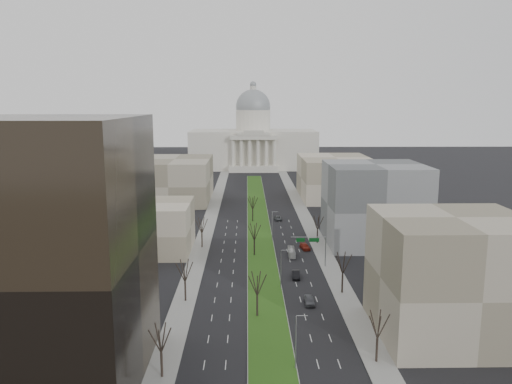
{
  "coord_description": "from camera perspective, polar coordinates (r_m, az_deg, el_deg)",
  "views": [
    {
      "loc": [
        -3.89,
        -53.15,
        42.04
      ],
      "look_at": [
        -1.07,
        106.26,
        13.2
      ],
      "focal_mm": 35.0,
      "sensor_mm": 36.0,
      "label": 1
    }
  ],
  "objects": [
    {
      "name": "tree_median_a",
      "position": [
        99.55,
        0.14,
        -10.36
      ],
      "size": [
        5.4,
        5.4,
        9.72
      ],
      "color": "black",
      "rests_on": "ground"
    },
    {
      "name": "building_glass_tower",
      "position": [
        81.52,
        -25.1,
        -6.43
      ],
      "size": [
        34.0,
        30.0,
        40.0
      ],
      "primitive_type": "cube",
      "color": "black",
      "rests_on": "ground"
    },
    {
      "name": "box_van",
      "position": [
        139.42,
        4.09,
        -6.86
      ],
      "size": [
        2.0,
        7.72,
        2.14
      ],
      "primitive_type": "imported",
      "rotation": [
        0.0,
        0.0,
        -0.03
      ],
      "color": "silver",
      "rests_on": "ground"
    },
    {
      "name": "tree_right_far",
      "position": [
        150.92,
        7.06,
        -3.44
      ],
      "size": [
        5.04,
        5.04,
        9.07
      ],
      "color": "black",
      "rests_on": "ground"
    },
    {
      "name": "car_red",
      "position": [
        145.95,
        5.61,
        -6.22
      ],
      "size": [
        3.08,
        5.67,
        1.56
      ],
      "primitive_type": "imported",
      "rotation": [
        0.0,
        0.0,
        0.17
      ],
      "color": "maroon",
      "rests_on": "ground"
    },
    {
      "name": "tree_right_near",
      "position": [
        85.69,
        13.77,
        -14.43
      ],
      "size": [
        5.16,
        5.16,
        9.29
      ],
      "color": "black",
      "rests_on": "ground"
    },
    {
      "name": "tree_right_mid",
      "position": [
        112.78,
        9.91,
        -7.92
      ],
      "size": [
        5.52,
        5.52,
        9.94
      ],
      "color": "black",
      "rests_on": "ground"
    },
    {
      "name": "tree_left_far",
      "position": [
        146.08,
        -6.23,
        -3.75
      ],
      "size": [
        5.28,
        5.28,
        9.5
      ],
      "color": "black",
      "rests_on": "ground"
    },
    {
      "name": "building_grey_right",
      "position": [
        153.0,
        13.35,
        -1.35
      ],
      "size": [
        28.0,
        26.0,
        24.0
      ],
      "primitive_type": "cube",
      "color": "#5A5D5F",
      "rests_on": "ground"
    },
    {
      "name": "mast_arm_signs",
      "position": [
        129.49,
        6.78,
        -5.93
      ],
      "size": [
        9.12,
        0.24,
        8.09
      ],
      "color": "gray",
      "rests_on": "ground"
    },
    {
      "name": "tree_left_near",
      "position": [
        80.59,
        -10.84,
        -16.02
      ],
      "size": [
        5.1,
        5.1,
        9.18
      ],
      "color": "black",
      "rests_on": "ground"
    },
    {
      "name": "ground",
      "position": [
        178.23,
        0.26,
        -3.39
      ],
      "size": [
        600.0,
        600.0,
        0.0
      ],
      "primitive_type": "plane",
      "color": "black",
      "rests_on": "ground"
    },
    {
      "name": "building_beige_left",
      "position": [
        145.47,
        -12.56,
        -3.94
      ],
      "size": [
        26.0,
        22.0,
        14.0
      ],
      "primitive_type": "cube",
      "color": "gray",
      "rests_on": "ground"
    },
    {
      "name": "tree_left_mid",
      "position": [
        107.88,
        -8.14,
        -8.81
      ],
      "size": [
        5.4,
        5.4,
        9.72
      ],
      "color": "black",
      "rests_on": "ground"
    },
    {
      "name": "car_grey_near",
      "position": [
        108.12,
        6.12,
        -12.2
      ],
      "size": [
        2.1,
        5.07,
        1.72
      ],
      "primitive_type": "imported",
      "rotation": [
        0.0,
        0.0,
        -0.01
      ],
      "color": "#52555B",
      "rests_on": "ground"
    },
    {
      "name": "building_far_right",
      "position": [
        224.04,
        9.0,
        1.65
      ],
      "size": [
        30.0,
        40.0,
        18.0
      ],
      "primitive_type": "cube",
      "color": "gray",
      "rests_on": "ground"
    },
    {
      "name": "building_tan_right",
      "position": [
        97.86,
        21.47,
        -8.98
      ],
      "size": [
        26.0,
        24.0,
        22.0
      ],
      "primitive_type": "cube",
      "color": "gray",
      "rests_on": "ground"
    },
    {
      "name": "car_grey_far",
      "position": [
        180.46,
        2.52,
        -3.0
      ],
      "size": [
        2.62,
        5.24,
        1.42
      ],
      "primitive_type": "imported",
      "rotation": [
        0.0,
        0.0,
        0.05
      ],
      "color": "#51565A",
      "rests_on": "ground"
    },
    {
      "name": "sidewalk_right",
      "position": [
        155.46,
        6.96,
        -5.48
      ],
      "size": [
        5.0,
        330.0,
        0.15
      ],
      "primitive_type": "cube",
      "color": "gray",
      "rests_on": "ground"
    },
    {
      "name": "median",
      "position": [
        177.22,
        0.27,
        -3.44
      ],
      "size": [
        8.0,
        222.03,
        0.2
      ],
      "color": "#999993",
      "rests_on": "ground"
    },
    {
      "name": "building_far_left",
      "position": [
        217.93,
        -9.21,
        1.4
      ],
      "size": [
        30.0,
        40.0,
        18.0
      ],
      "primitive_type": "cube",
      "color": "gray",
      "rests_on": "ground"
    },
    {
      "name": "tree_median_c",
      "position": [
        176.67,
        -0.38,
        -1.19
      ],
      "size": [
        5.4,
        5.4,
        9.72
      ],
      "color": "black",
      "rests_on": "ground"
    },
    {
      "name": "car_black",
      "position": [
        122.84,
        4.57,
        -9.37
      ],
      "size": [
        2.06,
        5.27,
        1.71
      ],
      "primitive_type": "imported",
      "rotation": [
        0.0,
        0.0,
        -0.05
      ],
      "color": "black",
      "rests_on": "ground"
    },
    {
      "name": "streetlamp_median_c",
      "position": [
        152.95,
        1.89,
        -3.84
      ],
      "size": [
        1.9,
        0.2,
        9.16
      ],
      "color": "gray",
      "rests_on": "ground"
    },
    {
      "name": "streetlamp_median_a",
      "position": [
        82.44,
        4.61,
        -16.63
      ],
      "size": [
        1.9,
        0.2,
        9.16
      ],
      "color": "gray",
      "rests_on": "ground"
    },
    {
      "name": "streetlamp_median_b",
      "position": [
        114.64,
        2.9,
        -8.71
      ],
      "size": [
        1.9,
        0.2,
        9.16
      ],
      "color": "gray",
      "rests_on": "ground"
    },
    {
      "name": "tree_median_b",
      "position": [
        137.7,
        -0.2,
        -4.49
      ],
      "size": [
        5.4,
        5.4,
        9.72
      ],
      "color": "black",
      "rests_on": "ground"
    },
    {
      "name": "capitol",
      "position": [
        323.79,
        -0.33,
        5.7
      ],
      "size": [
        80.0,
        46.0,
        55.0
      ],
      "color": "beige",
      "rests_on": "ground"
    },
    {
      "name": "sidewalk_left",
      "position": [
        154.58,
        -6.06,
        -5.56
      ],
      "size": [
        5.0,
        330.0,
        0.15
      ],
      "primitive_type": "cube",
      "color": "gray",
      "rests_on": "ground"
    }
  ]
}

